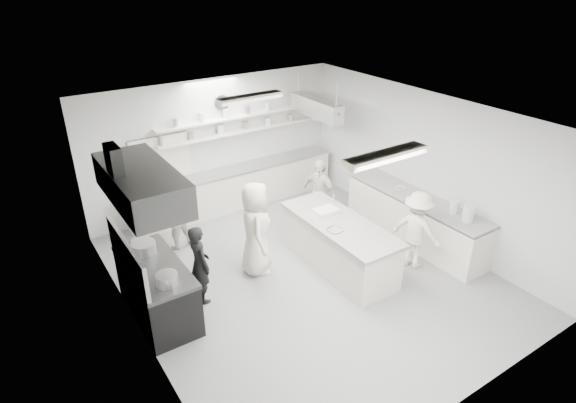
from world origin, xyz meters
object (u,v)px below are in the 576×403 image
cook_stove (200,264)px  cook_back (173,216)px  back_counter (236,188)px  stove (158,291)px  prep_island (339,246)px  right_counter (414,219)px

cook_stove → cook_back: (0.27, 1.87, -0.00)m
cook_back → back_counter: bearing=-161.4°
back_counter → cook_back: (-1.88, -0.96, 0.25)m
stove → back_counter: bearing=44.0°
back_counter → prep_island: bearing=-82.9°
stove → right_counter: bearing=-6.5°
prep_island → cook_back: bearing=134.7°
cook_stove → cook_back: bearing=-10.2°
cook_back → stove: bearing=52.7°
back_counter → prep_island: (0.42, -3.32, -0.01)m
back_counter → cook_back: cook_back is taller
stove → cook_back: (1.02, 1.84, 0.26)m
prep_island → cook_back: size_ratio=1.73×
cook_stove → stove: bearing=86.4°
stove → cook_back: 2.12m
prep_island → cook_back: cook_back is taller
prep_island → right_counter: bearing=-1.7°
stove → back_counter: (2.90, 2.80, 0.01)m
back_counter → cook_stove: cook_stove is taller
stove → cook_stove: (0.75, -0.02, 0.26)m
cook_stove → cook_back: cook_stove is taller
right_counter → prep_island: 1.94m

